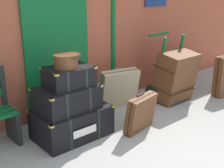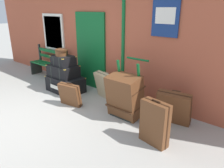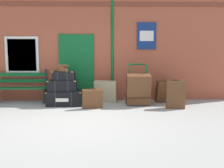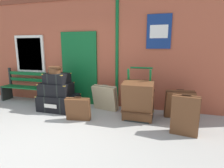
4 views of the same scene
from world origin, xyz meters
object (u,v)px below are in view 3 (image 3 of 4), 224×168
(suitcase_charcoal, at_px, (166,91))
(steamer_trunk_top, at_px, (64,75))
(large_brown_trunk, at_px, (138,89))
(steamer_trunk_middle, at_px, (63,85))
(suitcase_brown, at_px, (92,99))
(platform_bench, at_px, (21,88))
(suitcase_caramel, at_px, (106,92))
(porters_trolley, at_px, (137,95))
(suitcase_slate, at_px, (176,95))
(steamer_trunk_base, at_px, (65,98))
(round_hatbox, at_px, (62,68))

(suitcase_charcoal, bearing_deg, steamer_trunk_top, -174.56)
(large_brown_trunk, bearing_deg, suitcase_charcoal, 23.02)
(steamer_trunk_middle, height_order, suitcase_brown, steamer_trunk_middle)
(steamer_trunk_middle, xyz_separation_m, suitcase_charcoal, (3.12, 0.29, -0.23))
(platform_bench, height_order, suitcase_caramel, platform_bench)
(porters_trolley, height_order, large_brown_trunk, porters_trolley)
(platform_bench, height_order, suitcase_slate, platform_bench)
(steamer_trunk_middle, bearing_deg, porters_trolley, 1.94)
(platform_bench, distance_m, steamer_trunk_base, 1.52)
(porters_trolley, xyz_separation_m, large_brown_trunk, (0.00, -0.17, 0.20))
(round_hatbox, height_order, suitcase_brown, round_hatbox)
(steamer_trunk_base, relative_size, steamer_trunk_top, 1.60)
(steamer_trunk_middle, xyz_separation_m, steamer_trunk_top, (0.04, -0.00, 0.29))
(suitcase_brown, height_order, suitcase_caramel, suitcase_caramel)
(platform_bench, relative_size, suitcase_slate, 1.98)
(porters_trolley, relative_size, suitcase_caramel, 1.65)
(steamer_trunk_base, relative_size, round_hatbox, 2.91)
(suitcase_brown, height_order, suitcase_slate, suitcase_slate)
(suitcase_slate, bearing_deg, steamer_trunk_top, 170.21)
(round_hatbox, height_order, suitcase_slate, round_hatbox)
(suitcase_charcoal, distance_m, suitcase_caramel, 1.87)
(suitcase_brown, bearing_deg, steamer_trunk_base, 148.39)
(round_hatbox, bearing_deg, suitcase_brown, -29.01)
(suitcase_slate, distance_m, suitcase_charcoal, 0.84)
(suitcase_charcoal, relative_size, suitcase_caramel, 0.97)
(steamer_trunk_base, distance_m, steamer_trunk_middle, 0.37)
(platform_bench, distance_m, porters_trolley, 3.60)
(round_hatbox, height_order, porters_trolley, porters_trolley)
(platform_bench, relative_size, steamer_trunk_middle, 1.94)
(suitcase_charcoal, bearing_deg, round_hatbox, -174.28)
(platform_bench, xyz_separation_m, steamer_trunk_base, (1.43, -0.47, -0.23))
(steamer_trunk_middle, xyz_separation_m, large_brown_trunk, (2.20, -0.10, -0.11))
(steamer_trunk_top, distance_m, suitcase_brown, 1.16)
(steamer_trunk_base, bearing_deg, large_brown_trunk, -2.65)
(steamer_trunk_middle, distance_m, suitcase_slate, 3.22)
(steamer_trunk_top, xyz_separation_m, porters_trolley, (2.16, 0.08, -0.60))
(suitcase_caramel, bearing_deg, steamer_trunk_top, -163.68)
(porters_trolley, bearing_deg, suitcase_slate, -32.35)
(steamer_trunk_top, xyz_separation_m, large_brown_trunk, (2.16, -0.10, -0.40))
(suitcase_caramel, bearing_deg, suitcase_charcoal, -1.86)
(steamer_trunk_base, relative_size, porters_trolley, 0.84)
(porters_trolley, bearing_deg, large_brown_trunk, -90.00)
(steamer_trunk_top, relative_size, suitcase_caramel, 0.87)
(porters_trolley, bearing_deg, platform_bench, 173.74)
(platform_bench, relative_size, steamer_trunk_top, 2.53)
(steamer_trunk_top, relative_size, large_brown_trunk, 0.68)
(suitcase_brown, xyz_separation_m, suitcase_slate, (2.28, -0.03, 0.11))
(steamer_trunk_middle, distance_m, large_brown_trunk, 2.20)
(steamer_trunk_middle, height_order, large_brown_trunk, large_brown_trunk)
(steamer_trunk_base, distance_m, suitcase_brown, 0.98)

